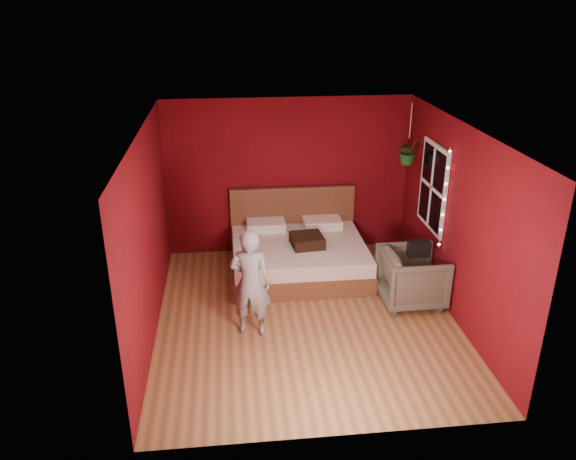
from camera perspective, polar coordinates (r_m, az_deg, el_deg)
name	(u,v)px	position (r m, az deg, el deg)	size (l,w,h in m)	color
floor	(306,317)	(7.79, 1.83, -8.81)	(4.50, 4.50, 0.00)	#9C683E
room_walls	(308,202)	(7.05, 2.00, 2.86)	(4.04, 4.54, 2.62)	maroon
window	(433,187)	(8.42, 14.49, 4.24)	(0.05, 0.97, 1.27)	white
fairy_lights	(444,199)	(7.95, 15.59, 3.00)	(0.04, 0.04, 1.45)	silver
bed	(298,253)	(8.89, 1.01, -2.36)	(2.07, 1.76, 1.14)	brown
person	(250,283)	(7.12, -3.84, -5.36)	(0.53, 0.35, 1.46)	gray
armchair	(412,277)	(8.14, 12.50, -4.70)	(0.84, 0.87, 0.79)	#605D4C
handbag	(419,249)	(7.82, 13.13, -1.86)	(0.30, 0.15, 0.21)	black
throw_pillow	(307,241)	(8.58, 1.95, -1.07)	(0.47, 0.47, 0.17)	black
hanging_plant	(408,151)	(8.81, 12.11, 7.84)	(0.46, 0.43, 0.93)	silver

